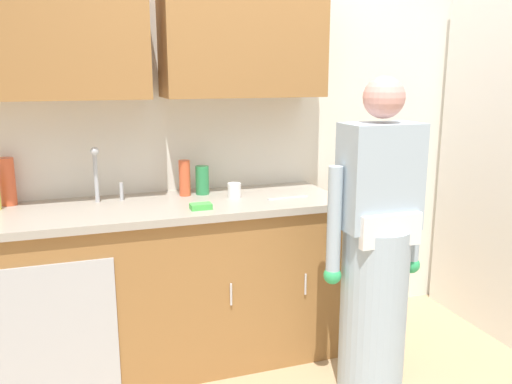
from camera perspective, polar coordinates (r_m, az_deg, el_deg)
kitchen_wall_with_uppers at (r=3.22m, az=-3.73°, el=9.87°), size 4.80×0.44×2.70m
closet_door_panel at (r=3.54m, az=24.91°, el=2.03°), size 0.04×1.10×2.10m
counter_cabinet at (r=3.07m, az=-9.59°, el=-10.13°), size 1.90×0.62×0.90m
countertop at (r=2.92m, az=-9.87°, el=-1.58°), size 1.96×0.66×0.04m
sink at (r=2.90m, az=-15.80°, el=-1.88°), size 0.50×0.36×0.35m
person_at_sink at (r=2.76m, az=12.77°, el=-7.53°), size 0.55×0.34×1.62m
bottle_water_short at (r=3.07m, az=-7.71°, el=1.51°), size 0.07×0.07×0.21m
bottle_dish_liquid at (r=3.09m, az=-5.82°, el=1.28°), size 0.08×0.08×0.17m
bottle_soap at (r=3.11m, az=-25.26°, el=1.02°), size 0.08×0.08×0.26m
cup_by_sink at (r=3.00m, az=-2.36°, el=0.18°), size 0.08×0.08×0.08m
knife_on_counter at (r=3.00m, az=3.43°, el=-0.62°), size 0.24×0.03×0.01m
sponge at (r=2.76m, az=-5.97°, el=-1.55°), size 0.11×0.07×0.03m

